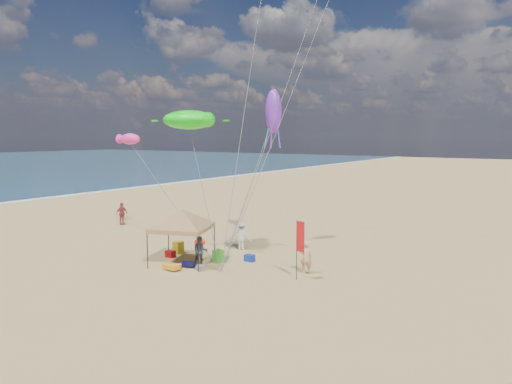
# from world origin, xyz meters

# --- Properties ---
(ground) EXTENTS (280.00, 280.00, 0.00)m
(ground) POSITION_xyz_m (0.00, 0.00, 0.00)
(ground) COLOR tan
(ground) RESTS_ON ground
(canopy_tent) EXTENTS (5.31, 5.31, 3.53)m
(canopy_tent) POSITION_xyz_m (-3.42, 0.77, 2.94)
(canopy_tent) COLOR black
(canopy_tent) RESTS_ON ground
(feather_flag) EXTENTS (0.46, 0.07, 2.99)m
(feather_flag) POSITION_xyz_m (3.44, 1.71, 2.00)
(feather_flag) COLOR black
(feather_flag) RESTS_ON ground
(cooler_red) EXTENTS (0.54, 0.38, 0.38)m
(cooler_red) POSITION_xyz_m (-4.91, 1.33, 0.19)
(cooler_red) COLOR #A50D11
(cooler_red) RESTS_ON ground
(cooler_blue) EXTENTS (0.54, 0.38, 0.38)m
(cooler_blue) POSITION_xyz_m (-0.56, 3.17, 0.19)
(cooler_blue) COLOR navy
(cooler_blue) RESTS_ON ground
(bag_navy) EXTENTS (0.69, 0.54, 0.36)m
(bag_navy) POSITION_xyz_m (-2.54, 0.26, 0.18)
(bag_navy) COLOR #0C0D39
(bag_navy) RESTS_ON ground
(bag_orange) EXTENTS (0.54, 0.69, 0.36)m
(bag_orange) POSITION_xyz_m (-5.56, 4.66, 0.18)
(bag_orange) COLOR red
(bag_orange) RESTS_ON ground
(chair_green) EXTENTS (0.50, 0.50, 0.70)m
(chair_green) POSITION_xyz_m (-1.90, 2.04, 0.35)
(chair_green) COLOR #32981B
(chair_green) RESTS_ON ground
(chair_yellow) EXTENTS (0.50, 0.50, 0.70)m
(chair_yellow) POSITION_xyz_m (-5.20, 2.29, 0.35)
(chair_yellow) COLOR gold
(chair_yellow) RESTS_ON ground
(crate_grey) EXTENTS (0.34, 0.30, 0.28)m
(crate_grey) POSITION_xyz_m (-1.66, 0.24, 0.14)
(crate_grey) COLOR slate
(crate_grey) RESTS_ON ground
(beach_cart) EXTENTS (0.90, 0.50, 0.24)m
(beach_cart) POSITION_xyz_m (-2.93, -0.59, 0.20)
(beach_cart) COLOR orange
(beach_cart) RESTS_ON ground
(person_near_a) EXTENTS (0.75, 0.68, 1.71)m
(person_near_a) POSITION_xyz_m (3.17, 2.91, 0.86)
(person_near_a) COLOR tan
(person_near_a) RESTS_ON ground
(person_near_b) EXTENTS (1.02, 1.03, 1.67)m
(person_near_b) POSITION_xyz_m (-2.14, 0.80, 0.84)
(person_near_b) COLOR #323A44
(person_near_b) RESTS_ON ground
(person_near_c) EXTENTS (1.30, 0.98, 1.79)m
(person_near_c) POSITION_xyz_m (-2.54, 5.13, 0.89)
(person_near_c) COLOR silver
(person_near_c) RESTS_ON ground
(person_far_a) EXTENTS (0.49, 1.07, 1.79)m
(person_far_a) POSITION_xyz_m (-15.26, 6.43, 0.90)
(person_far_a) COLOR #95393F
(person_far_a) RESTS_ON ground
(turtle_kite) EXTENTS (4.22, 3.86, 1.14)m
(turtle_kite) POSITION_xyz_m (-5.13, 3.34, 7.99)
(turtle_kite) COLOR #0DFF15
(turtle_kite) RESTS_ON ground
(fish_kite) EXTENTS (1.84, 0.94, 0.81)m
(fish_kite) POSITION_xyz_m (-12.36, 5.03, 6.82)
(fish_kite) COLOR #FF2FA4
(fish_kite) RESTS_ON ground
(squid_kite) EXTENTS (1.10, 1.10, 2.81)m
(squid_kite) POSITION_xyz_m (-2.03, 7.98, 8.62)
(squid_kite) COLOR purple
(squid_kite) RESTS_ON ground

